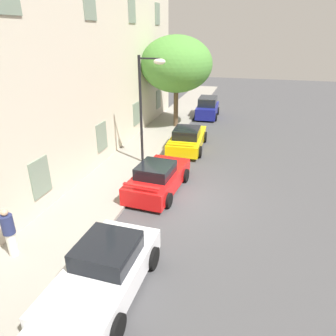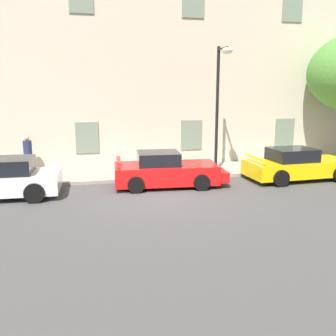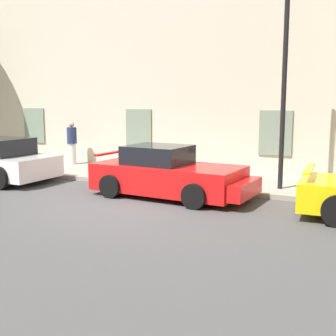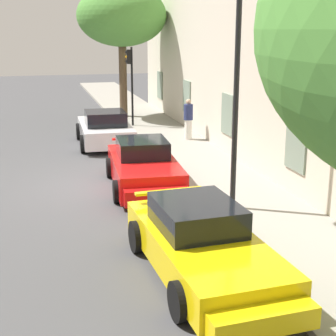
# 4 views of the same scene
# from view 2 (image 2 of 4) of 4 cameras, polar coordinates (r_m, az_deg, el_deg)

# --- Properties ---
(ground_plane) EXTENTS (80.00, 80.00, 0.00)m
(ground_plane) POSITION_cam_2_polar(r_m,az_deg,el_deg) (14.23, -1.12, -4.05)
(ground_plane) COLOR #444447
(sidewalk) EXTENTS (60.00, 3.01, 0.14)m
(sidewalk) POSITION_cam_2_polar(r_m,az_deg,el_deg) (17.67, -3.40, -0.66)
(sidewalk) COLOR gray
(sidewalk) RESTS_ON ground
(building_facade) EXTENTS (32.81, 5.16, 13.95)m
(building_facade) POSITION_cam_2_polar(r_m,az_deg,el_deg) (21.26, -5.35, 20.20)
(building_facade) COLOR beige
(building_facade) RESTS_ON ground
(sportscar_yellow_flank) EXTENTS (4.63, 2.30, 1.42)m
(sportscar_yellow_flank) POSITION_cam_2_polar(r_m,az_deg,el_deg) (15.37, 0.20, -0.50)
(sportscar_yellow_flank) COLOR red
(sportscar_yellow_flank) RESTS_ON ground
(sportscar_white_middle) EXTENTS (5.09, 2.31, 1.40)m
(sportscar_white_middle) POSITION_cam_2_polar(r_m,az_deg,el_deg) (17.52, 19.54, 0.38)
(sportscar_white_middle) COLOR yellow
(sportscar_white_middle) RESTS_ON ground
(street_lamp) EXTENTS (0.44, 1.42, 5.62)m
(street_lamp) POSITION_cam_2_polar(r_m,az_deg,el_deg) (17.06, 8.05, 12.19)
(street_lamp) COLOR black
(street_lamp) RESTS_ON sidewalk
(pedestrian_admiring) EXTENTS (0.42, 0.42, 1.71)m
(pedestrian_admiring) POSITION_cam_2_polar(r_m,az_deg,el_deg) (18.25, -20.50, 2.00)
(pedestrian_admiring) COLOR silver
(pedestrian_admiring) RESTS_ON sidewalk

